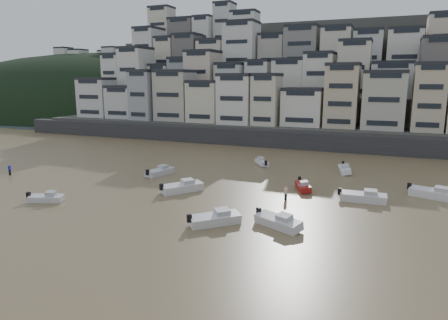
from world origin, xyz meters
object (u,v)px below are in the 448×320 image
at_px(boat_b, 278,220).
at_px(boat_j, 46,197).
at_px(boat_i, 345,168).
at_px(person_blue, 10,170).
at_px(boat_a, 215,217).
at_px(person_pink, 286,193).
at_px(boat_h, 262,161).
at_px(boat_c, 182,186).
at_px(boat_f, 160,170).
at_px(boat_d, 363,195).
at_px(boat_g, 434,192).
at_px(boat_e, 303,185).

distance_m(boat_b, boat_j, 27.79).
distance_m(boat_i, boat_j, 42.69).
bearing_deg(boat_i, person_blue, -78.38).
relative_size(boat_a, person_pink, 3.25).
xyz_separation_m(boat_b, boat_h, (-10.00, 27.25, -0.13)).
xyz_separation_m(boat_c, boat_f, (-7.47, 6.80, -0.09)).
bearing_deg(boat_a, boat_f, 91.07).
bearing_deg(boat_a, boat_j, 137.66).
bearing_deg(boat_j, person_blue, 131.08).
height_order(boat_d, boat_i, boat_d).
distance_m(boat_i, person_blue, 51.40).
bearing_deg(boat_d, boat_j, -160.21).
bearing_deg(boat_c, boat_h, 22.43).
bearing_deg(person_pink, boat_j, -156.47).
bearing_deg(boat_c, boat_b, -81.28).
relative_size(boat_c, boat_j, 1.38).
relative_size(boat_g, person_blue, 3.45).
height_order(boat_a, boat_i, boat_a).
xyz_separation_m(boat_j, person_pink, (26.24, 11.43, 0.27)).
bearing_deg(boat_d, boat_f, 172.86).
xyz_separation_m(boat_g, boat_i, (-11.53, 9.90, -0.13)).
bearing_deg(boat_f, boat_h, -30.20).
bearing_deg(boat_j, boat_e, 9.99).
xyz_separation_m(boat_e, person_pink, (-1.01, -5.33, 0.23)).
distance_m(boat_g, boat_i, 15.20).
xyz_separation_m(boat_f, boat_h, (12.21, 12.86, -0.11)).
distance_m(boat_f, person_pink, 21.43).
distance_m(boat_a, boat_f, 22.78).
distance_m(boat_d, boat_g, 9.22).
distance_m(boat_d, boat_i, 15.10).
height_order(boat_g, boat_j, boat_g).
height_order(boat_i, boat_j, boat_i).
distance_m(boat_f, boat_j, 17.60).
bearing_deg(person_pink, boat_e, 79.28).
xyz_separation_m(boat_c, boat_e, (14.30, 6.83, -0.18)).
xyz_separation_m(boat_i, boat_j, (-31.29, -29.05, -0.09)).
bearing_deg(boat_h, boat_g, -146.78).
relative_size(boat_b, boat_c, 0.91).
height_order(boat_f, boat_j, boat_f).
xyz_separation_m(boat_h, boat_i, (13.60, -0.54, 0.07)).
xyz_separation_m(boat_b, boat_f, (-22.21, 14.39, -0.02)).
relative_size(boat_a, boat_f, 1.06).
relative_size(boat_e, boat_g, 0.78).
bearing_deg(boat_j, boat_a, -19.82).
bearing_deg(boat_i, boat_a, -31.24).
bearing_deg(boat_d, boat_c, -171.12).
relative_size(boat_a, boat_e, 1.20).
xyz_separation_m(boat_b, boat_i, (3.60, 26.71, -0.06)).
relative_size(boat_a, boat_b, 1.03).
distance_m(boat_c, boat_h, 20.22).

